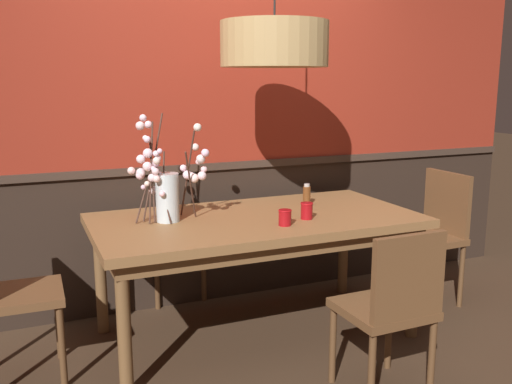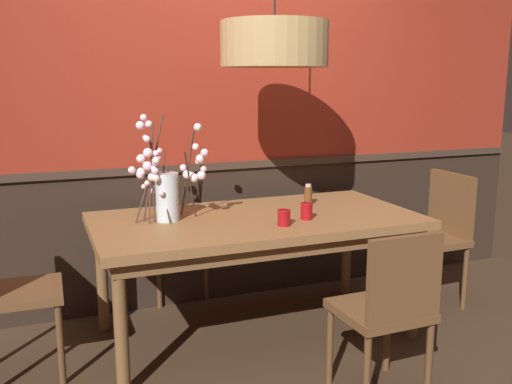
{
  "view_description": "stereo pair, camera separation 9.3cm",
  "coord_description": "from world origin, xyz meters",
  "px_view_note": "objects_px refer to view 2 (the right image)",
  "views": [
    {
      "loc": [
        -1.29,
        -3.04,
        1.57
      ],
      "look_at": [
        0.0,
        0.0,
        0.91
      ],
      "focal_mm": 39.65,
      "sensor_mm": 36.0,
      "label": 1
    },
    {
      "loc": [
        -1.21,
        -3.08,
        1.57
      ],
      "look_at": [
        0.0,
        0.0,
        0.91
      ],
      "focal_mm": 39.65,
      "sensor_mm": 36.0,
      "label": 2
    }
  ],
  "objects_px": {
    "dining_table": "(256,230)",
    "chair_head_east_end": "(437,230)",
    "pendant_lamp": "(274,44)",
    "candle_holder_nearer_edge": "(306,211)",
    "condiment_bottle": "(308,195)",
    "chair_head_west_end": "(5,286)",
    "chair_far_side_left": "(171,225)",
    "vase_with_blossoms": "(166,186)",
    "chair_near_side_right": "(389,305)",
    "candle_holder_nearer_center": "(284,218)"
  },
  "relations": [
    {
      "from": "dining_table",
      "to": "chair_head_east_end",
      "type": "bearing_deg",
      "value": 1.24
    },
    {
      "from": "chair_head_east_end",
      "to": "pendant_lamp",
      "type": "relative_size",
      "value": 0.94
    },
    {
      "from": "candle_holder_nearer_edge",
      "to": "condiment_bottle",
      "type": "distance_m",
      "value": 0.38
    },
    {
      "from": "chair_head_west_end",
      "to": "dining_table",
      "type": "bearing_deg",
      "value": 0.6
    },
    {
      "from": "chair_far_side_left",
      "to": "candle_holder_nearer_edge",
      "type": "xyz_separation_m",
      "value": [
        0.57,
        -1.07,
        0.29
      ]
    },
    {
      "from": "chair_head_east_end",
      "to": "vase_with_blossoms",
      "type": "height_order",
      "value": "vase_with_blossoms"
    },
    {
      "from": "chair_near_side_right",
      "to": "candle_holder_nearer_center",
      "type": "distance_m",
      "value": 0.77
    },
    {
      "from": "dining_table",
      "to": "chair_head_west_end",
      "type": "height_order",
      "value": "chair_head_west_end"
    },
    {
      "from": "dining_table",
      "to": "chair_head_east_end",
      "type": "distance_m",
      "value": 1.39
    },
    {
      "from": "chair_head_west_end",
      "to": "pendant_lamp",
      "type": "relative_size",
      "value": 0.91
    },
    {
      "from": "vase_with_blossoms",
      "to": "chair_head_east_end",
      "type": "bearing_deg",
      "value": -2.17
    },
    {
      "from": "dining_table",
      "to": "chair_near_side_right",
      "type": "relative_size",
      "value": 2.22
    },
    {
      "from": "chair_far_side_left",
      "to": "vase_with_blossoms",
      "type": "distance_m",
      "value": 0.94
    },
    {
      "from": "candle_holder_nearer_center",
      "to": "vase_with_blossoms",
      "type": "bearing_deg",
      "value": 148.23
    },
    {
      "from": "chair_far_side_left",
      "to": "condiment_bottle",
      "type": "distance_m",
      "value": 1.1
    },
    {
      "from": "dining_table",
      "to": "chair_near_side_right",
      "type": "distance_m",
      "value": 0.99
    },
    {
      "from": "chair_head_west_end",
      "to": "chair_near_side_right",
      "type": "xyz_separation_m",
      "value": [
        1.74,
        -0.9,
        -0.02
      ]
    },
    {
      "from": "chair_head_west_end",
      "to": "chair_far_side_left",
      "type": "relative_size",
      "value": 0.97
    },
    {
      "from": "chair_head_west_end",
      "to": "chair_head_east_end",
      "type": "distance_m",
      "value": 2.79
    },
    {
      "from": "candle_holder_nearer_center",
      "to": "candle_holder_nearer_edge",
      "type": "distance_m",
      "value": 0.2
    },
    {
      "from": "vase_with_blossoms",
      "to": "condiment_bottle",
      "type": "relative_size",
      "value": 4.38
    },
    {
      "from": "dining_table",
      "to": "chair_far_side_left",
      "type": "bearing_deg",
      "value": 109.43
    },
    {
      "from": "dining_table",
      "to": "chair_far_side_left",
      "type": "relative_size",
      "value": 2.09
    },
    {
      "from": "vase_with_blossoms",
      "to": "candle_holder_nearer_edge",
      "type": "bearing_deg",
      "value": -19.72
    },
    {
      "from": "dining_table",
      "to": "chair_near_side_right",
      "type": "xyz_separation_m",
      "value": [
        0.33,
        -0.92,
        -0.18
      ]
    },
    {
      "from": "candle_holder_nearer_edge",
      "to": "condiment_bottle",
      "type": "height_order",
      "value": "condiment_bottle"
    },
    {
      "from": "chair_near_side_right",
      "to": "condiment_bottle",
      "type": "distance_m",
      "value": 1.13
    },
    {
      "from": "pendant_lamp",
      "to": "condiment_bottle",
      "type": "bearing_deg",
      "value": 29.66
    },
    {
      "from": "candle_holder_nearer_center",
      "to": "pendant_lamp",
      "type": "distance_m",
      "value": 0.99
    },
    {
      "from": "chair_near_side_right",
      "to": "condiment_bottle",
      "type": "bearing_deg",
      "value": 84.67
    },
    {
      "from": "chair_head_west_end",
      "to": "candle_holder_nearer_center",
      "type": "xyz_separation_m",
      "value": [
        1.47,
        -0.25,
        0.29
      ]
    },
    {
      "from": "dining_table",
      "to": "condiment_bottle",
      "type": "bearing_deg",
      "value": 20.56
    },
    {
      "from": "chair_far_side_left",
      "to": "chair_near_side_right",
      "type": "distance_m",
      "value": 1.93
    },
    {
      "from": "chair_near_side_right",
      "to": "candle_holder_nearer_edge",
      "type": "relative_size",
      "value": 8.88
    },
    {
      "from": "chair_near_side_right",
      "to": "pendant_lamp",
      "type": "distance_m",
      "value": 1.57
    },
    {
      "from": "chair_near_side_right",
      "to": "candle_holder_nearer_edge",
      "type": "bearing_deg",
      "value": 95.98
    },
    {
      "from": "vase_with_blossoms",
      "to": "candle_holder_nearer_center",
      "type": "height_order",
      "value": "vase_with_blossoms"
    },
    {
      "from": "chair_head_east_end",
      "to": "vase_with_blossoms",
      "type": "bearing_deg",
      "value": 177.83
    },
    {
      "from": "dining_table",
      "to": "candle_holder_nearer_center",
      "type": "xyz_separation_m",
      "value": [
        0.07,
        -0.26,
        0.13
      ]
    },
    {
      "from": "chair_far_side_left",
      "to": "candle_holder_nearer_center",
      "type": "xyz_separation_m",
      "value": [
        0.38,
        -1.16,
        0.29
      ]
    },
    {
      "from": "chair_near_side_right",
      "to": "candle_holder_nearer_edge",
      "type": "distance_m",
      "value": 0.81
    },
    {
      "from": "chair_near_side_right",
      "to": "chair_far_side_left",
      "type": "bearing_deg",
      "value": 109.56
    },
    {
      "from": "chair_near_side_right",
      "to": "chair_head_west_end",
      "type": "bearing_deg",
      "value": 152.48
    },
    {
      "from": "vase_with_blossoms",
      "to": "chair_far_side_left",
      "type": "bearing_deg",
      "value": 75.72
    },
    {
      "from": "candle_holder_nearer_center",
      "to": "chair_far_side_left",
      "type": "bearing_deg",
      "value": 108.28
    },
    {
      "from": "chair_head_east_end",
      "to": "candle_holder_nearer_center",
      "type": "relative_size",
      "value": 10.16
    },
    {
      "from": "dining_table",
      "to": "candle_holder_nearer_edge",
      "type": "distance_m",
      "value": 0.33
    },
    {
      "from": "vase_with_blossoms",
      "to": "pendant_lamp",
      "type": "relative_size",
      "value": 0.63
    },
    {
      "from": "candle_holder_nearer_edge",
      "to": "pendant_lamp",
      "type": "height_order",
      "value": "pendant_lamp"
    },
    {
      "from": "vase_with_blossoms",
      "to": "pendant_lamp",
      "type": "xyz_separation_m",
      "value": [
        0.62,
        -0.13,
        0.8
      ]
    }
  ]
}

